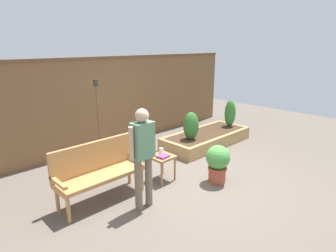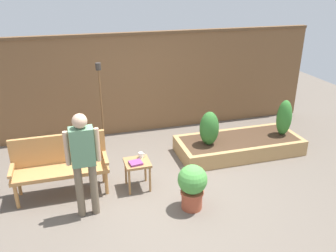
{
  "view_description": "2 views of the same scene",
  "coord_description": "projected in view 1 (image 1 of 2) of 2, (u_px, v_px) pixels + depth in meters",
  "views": [
    {
      "loc": [
        -3.55,
        -3.22,
        2.43
      ],
      "look_at": [
        0.13,
        0.58,
        0.9
      ],
      "focal_mm": 30.39,
      "sensor_mm": 36.0,
      "label": 1
    },
    {
      "loc": [
        -1.18,
        -4.49,
        3.17
      ],
      "look_at": [
        0.3,
        0.57,
        0.91
      ],
      "focal_mm": 37.17,
      "sensor_mm": 36.0,
      "label": 2
    }
  ],
  "objects": [
    {
      "name": "person_by_bench",
      "position": [
        143.0,
        150.0,
        4.14
      ],
      "size": [
        0.47,
        0.2,
        1.56
      ],
      "color": "#70604C",
      "rests_on": "ground_plane"
    },
    {
      "name": "garden_bench",
      "position": [
        98.0,
        167.0,
        4.51
      ],
      "size": [
        1.44,
        0.48,
        0.94
      ],
      "color": "#B77F47",
      "rests_on": "ground_plane"
    },
    {
      "name": "fence_back",
      "position": [
        105.0,
        102.0,
        6.76
      ],
      "size": [
        8.4,
        0.14,
        2.16
      ],
      "color": "brown",
      "rests_on": "ground_plane"
    },
    {
      "name": "cup_on_table",
      "position": [
        161.0,
        151.0,
        5.27
      ],
      "size": [
        0.11,
        0.07,
        0.09
      ],
      "color": "white",
      "rests_on": "side_table"
    },
    {
      "name": "side_table",
      "position": [
        162.0,
        160.0,
        5.17
      ],
      "size": [
        0.4,
        0.4,
        0.48
      ],
      "color": "#9E7042",
      "rests_on": "ground_plane"
    },
    {
      "name": "shrub_far_corner",
      "position": [
        230.0,
        113.0,
        7.56
      ],
      "size": [
        0.29,
        0.29,
        0.72
      ],
      "color": "brown",
      "rests_on": "raised_planter_bed"
    },
    {
      "name": "potted_boxwood",
      "position": [
        218.0,
        162.0,
        5.09
      ],
      "size": [
        0.43,
        0.43,
        0.7
      ],
      "color": "#A84C33",
      "rests_on": "ground_plane"
    },
    {
      "name": "tiki_torch",
      "position": [
        97.0,
        107.0,
        5.75
      ],
      "size": [
        0.1,
        0.1,
        1.75
      ],
      "color": "brown",
      "rests_on": "ground_plane"
    },
    {
      "name": "ground_plane",
      "position": [
        185.0,
        180.0,
        5.27
      ],
      "size": [
        14.0,
        14.0,
        0.0
      ],
      "primitive_type": "plane",
      "color": "#60564C"
    },
    {
      "name": "book_on_table",
      "position": [
        163.0,
        156.0,
        5.07
      ],
      "size": [
        0.22,
        0.2,
        0.04
      ],
      "primitive_type": "cube",
      "rotation": [
        0.0,
        0.0,
        0.14
      ],
      "color": "#7F3875",
      "rests_on": "side_table"
    },
    {
      "name": "raised_planter_bed",
      "position": [
        206.0,
        138.0,
        7.14
      ],
      "size": [
        2.4,
        1.0,
        0.3
      ],
      "color": "#AD8451",
      "rests_on": "ground_plane"
    },
    {
      "name": "shrub_near_bench",
      "position": [
        191.0,
        126.0,
        6.52
      ],
      "size": [
        0.35,
        0.35,
        0.64
      ],
      "color": "brown",
      "rests_on": "raised_planter_bed"
    }
  ]
}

